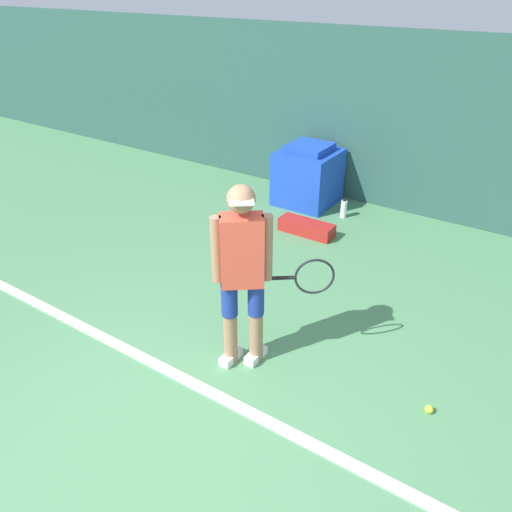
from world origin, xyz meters
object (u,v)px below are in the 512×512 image
tennis_ball (429,409)px  covered_chair (308,175)px  equipment_bag (306,228)px  water_bottle (344,209)px  tennis_player (244,271)px

tennis_ball → covered_chair: size_ratio=0.08×
covered_chair → equipment_bag: covered_chair is taller
tennis_ball → covered_chair: covered_chair is taller
tennis_ball → equipment_bag: size_ratio=0.09×
covered_chair → water_bottle: (0.68, -0.19, -0.29)m
tennis_player → tennis_ball: tennis_player is taller
covered_chair → tennis_player: bearing=-70.2°
tennis_ball → equipment_bag: bearing=136.1°
covered_chair → water_bottle: bearing=-15.3°
tennis_player → tennis_ball: size_ratio=24.35×
tennis_ball → covered_chair: bearing=131.7°
covered_chair → equipment_bag: 1.10m
tennis_player → tennis_ball: (1.55, 0.29, -0.89)m
equipment_bag → covered_chair: bearing=118.2°
equipment_bag → tennis_ball: bearing=-43.9°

